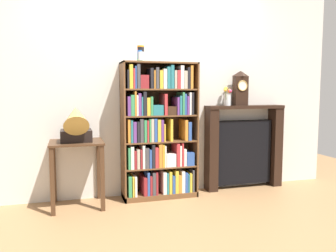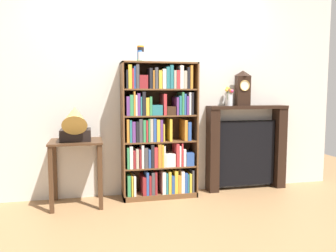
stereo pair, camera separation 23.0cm
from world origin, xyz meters
The scene contains 9 objects.
ground_plane centered at (0.00, 0.00, -0.01)m, with size 7.52×6.40×0.02m, color #997047.
wall_back centered at (0.10, 0.32, 1.30)m, with size 4.52×0.08×2.60m, color silver.
bookshelf centered at (-0.01, 0.11, 0.75)m, with size 0.87×0.32×1.57m.
cup_stack centered at (-0.21, 0.15, 1.67)m, with size 0.08×0.08×0.19m.
side_table_left centered at (-0.94, 0.03, 0.54)m, with size 0.56×0.50×0.71m.
gramophone centered at (-0.94, -0.04, 0.91)m, with size 0.32×0.47×0.47m.
fireplace_mantel centered at (1.14, 0.19, 0.52)m, with size 1.03×0.20×1.07m.
mantel_clock centered at (1.07, 0.18, 1.28)m, with size 0.17×0.12×0.43m.
flower_vase centered at (0.89, 0.18, 1.18)m, with size 0.12×0.14×0.24m.
Camera 2 is at (-0.79, -3.76, 1.24)m, focal length 36.44 mm.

